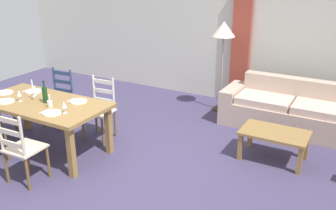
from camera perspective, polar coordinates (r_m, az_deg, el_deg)
name	(u,v)px	position (r m, az deg, el deg)	size (l,w,h in m)	color
ground_plane	(121,168)	(5.12, -7.16, -9.59)	(9.60, 9.60, 0.02)	#3F3857
wall_far	(218,31)	(7.42, 7.76, 11.22)	(9.60, 0.16, 2.70)	beige
curtain_panel_left	(241,48)	(7.17, 11.08, 8.65)	(0.35, 0.08, 2.20)	#A34131
dining_table	(43,108)	(5.54, -18.66, -0.39)	(1.90, 0.96, 0.75)	olive
dining_chair_near_right	(21,148)	(4.87, -21.58, -6.12)	(0.44, 0.42, 0.96)	beige
dining_chair_far_left	(59,98)	(6.43, -16.32, 1.03)	(0.45, 0.43, 0.96)	navy
dining_chair_far_right	(100,109)	(5.82, -10.36, -0.57)	(0.45, 0.43, 0.96)	silver
dinner_plate_near_left	(5,101)	(5.70, -23.68, 0.52)	(0.24, 0.24, 0.02)	white
dinner_plate_near_right	(52,113)	(5.04, -17.36, -1.19)	(0.24, 0.24, 0.02)	white
fork_near_right	(44,111)	(5.15, -18.52, -0.94)	(0.02, 0.17, 0.01)	silver
dinner_plate_far_left	(33,91)	(5.99, -19.97, 1.98)	(0.24, 0.24, 0.02)	white
fork_far_left	(26,90)	(6.10, -20.90, 2.14)	(0.02, 0.17, 0.01)	silver
dinner_plate_far_right	(79,101)	(5.37, -13.57, 0.54)	(0.24, 0.24, 0.02)	white
fork_far_right	(71,100)	(5.47, -14.73, 0.75)	(0.02, 0.17, 0.01)	silver
dinner_plate_head_west	(5,93)	(6.09, -23.77, 1.76)	(0.24, 0.24, 0.02)	white
wine_bottle	(45,94)	(5.44, -18.37, 1.54)	(0.07, 0.07, 0.32)	#143819
wine_glass_near_left	(19,94)	(5.63, -21.90, 1.64)	(0.06, 0.06, 0.16)	white
wine_glass_near_right	(64,105)	(4.98, -15.66, -0.02)	(0.06, 0.06, 0.16)	white
wine_glass_far_left	(34,88)	(5.79, -19.87, 2.43)	(0.06, 0.06, 0.16)	white
coffee_cup_primary	(50,104)	(5.27, -17.67, 0.15)	(0.07, 0.07, 0.09)	beige
candle_tall	(33,94)	(5.63, -19.96, 1.65)	(0.05, 0.05, 0.30)	#998C66
candle_short	(50,102)	(5.33, -17.67, 0.37)	(0.05, 0.05, 0.16)	#998C66
couch	(293,112)	(6.45, 18.63, -0.96)	(2.28, 0.80, 0.80)	#BDA18E
coffee_table	(274,136)	(5.32, 16.03, -4.59)	(0.90, 0.56, 0.42)	olive
standing_lamp	(224,35)	(6.67, 8.53, 10.63)	(0.40, 0.40, 1.64)	#332D28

